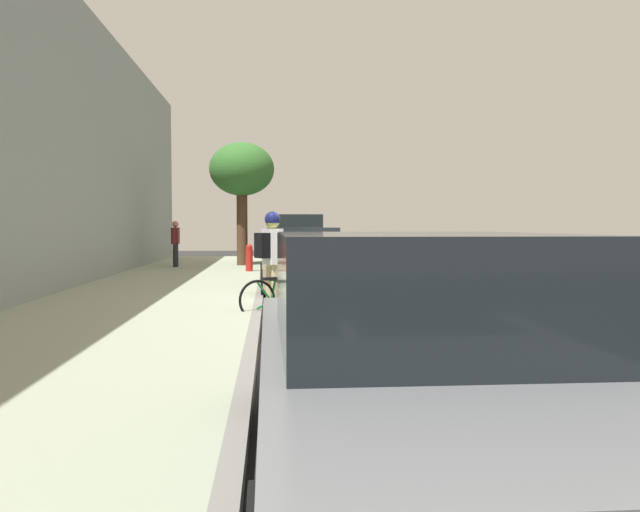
% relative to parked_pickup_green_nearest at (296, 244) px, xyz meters
% --- Properties ---
extents(ground, '(56.29, 56.29, 0.00)m').
position_rel_parked_pickup_green_nearest_xyz_m(ground, '(-0.59, 11.48, -0.90)').
color(ground, '#282828').
extents(sidewalk, '(4.16, 35.18, 0.16)m').
position_rel_parked_pickup_green_nearest_xyz_m(sidewalk, '(3.32, 11.48, -0.82)').
color(sidewalk, '#9CA58D').
rests_on(sidewalk, ground).
extents(curb_edge, '(0.16, 35.18, 0.16)m').
position_rel_parked_pickup_green_nearest_xyz_m(curb_edge, '(1.16, 11.48, -0.82)').
color(curb_edge, gray).
rests_on(curb_edge, ground).
extents(lane_stripe_centre, '(0.14, 35.80, 0.01)m').
position_rel_parked_pickup_green_nearest_xyz_m(lane_stripe_centre, '(-3.17, 11.79, -0.90)').
color(lane_stripe_centre, white).
rests_on(lane_stripe_centre, ground).
extents(lane_stripe_bike_edge, '(0.12, 35.18, 0.01)m').
position_rel_parked_pickup_green_nearest_xyz_m(lane_stripe_bike_edge, '(-0.31, 11.48, -0.90)').
color(lane_stripe_bike_edge, white).
rests_on(lane_stripe_bike_edge, ground).
extents(building_facade, '(0.50, 35.18, 6.97)m').
position_rel_parked_pickup_green_nearest_xyz_m(building_facade, '(5.65, 11.48, 2.58)').
color(building_facade, gray).
rests_on(building_facade, ground).
extents(parked_pickup_green_nearest, '(2.06, 5.32, 1.95)m').
position_rel_parked_pickup_green_nearest_xyz_m(parked_pickup_green_nearest, '(0.00, 0.00, 0.00)').
color(parked_pickup_green_nearest, '#1E512D').
rests_on(parked_pickup_green_nearest, ground).
extents(parked_sedan_tan_second, '(1.90, 4.43, 1.52)m').
position_rel_parked_pickup_green_nearest_xyz_m(parked_sedan_tan_second, '(0.24, 9.03, -0.15)').
color(parked_sedan_tan_second, tan).
rests_on(parked_sedan_tan_second, ground).
extents(parked_sedan_grey_mid, '(1.86, 4.41, 1.52)m').
position_rel_parked_pickup_green_nearest_xyz_m(parked_sedan_grey_mid, '(0.09, 20.23, -0.15)').
color(parked_sedan_grey_mid, slate).
rests_on(parked_sedan_grey_mid, ground).
extents(bicycle_at_curb, '(1.54, 0.82, 0.72)m').
position_rel_parked_pickup_green_nearest_xyz_m(bicycle_at_curb, '(0.69, 12.82, -0.54)').
color(bicycle_at_curb, black).
rests_on(bicycle_at_curb, ground).
extents(cyclist_with_backpack, '(0.52, 0.56, 1.81)m').
position_rel_parked_pickup_green_nearest_xyz_m(cyclist_with_backpack, '(0.91, 12.38, 0.22)').
color(cyclist_with_backpack, '#C6B284').
rests_on(cyclist_with_backpack, ground).
extents(street_tree_near_cyclist, '(2.29, 2.29, 4.35)m').
position_rel_parked_pickup_green_nearest_xyz_m(street_tree_near_cyclist, '(1.94, 0.59, 2.58)').
color(street_tree_near_cyclist, '#513323').
rests_on(street_tree_near_cyclist, sidewalk).
extents(pedestrian_on_phone, '(0.25, 0.62, 1.56)m').
position_rel_parked_pickup_green_nearest_xyz_m(pedestrian_on_phone, '(4.17, 1.39, 0.13)').
color(pedestrian_on_phone, black).
rests_on(pedestrian_on_phone, sidewalk).
extents(fire_hydrant, '(0.22, 0.22, 0.84)m').
position_rel_parked_pickup_green_nearest_xyz_m(fire_hydrant, '(1.59, 3.74, -0.32)').
color(fire_hydrant, red).
rests_on(fire_hydrant, sidewalk).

